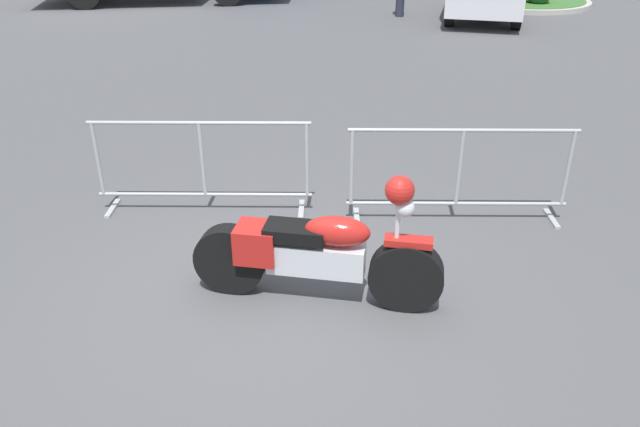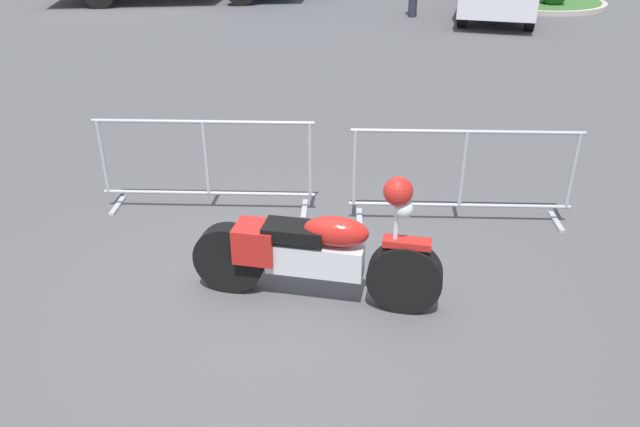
# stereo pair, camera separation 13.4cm
# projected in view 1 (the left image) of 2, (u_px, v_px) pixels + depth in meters

# --- Properties ---
(ground_plane) EXTENTS (120.00, 120.00, 0.00)m
(ground_plane) POSITION_uv_depth(u_px,v_px,m) (276.00, 299.00, 5.61)
(ground_plane) COLOR #4C4C4F
(motorcycle) EXTENTS (2.22, 0.42, 1.25)m
(motorcycle) POSITION_uv_depth(u_px,v_px,m) (316.00, 252.00, 5.40)
(motorcycle) COLOR black
(motorcycle) RESTS_ON ground
(crowd_barrier_near) EXTENTS (2.41, 0.60, 1.07)m
(crowd_barrier_near) POSITION_uv_depth(u_px,v_px,m) (203.00, 165.00, 6.88)
(crowd_barrier_near) COLOR #9EA0A5
(crowd_barrier_near) RESTS_ON ground
(crowd_barrier_far) EXTENTS (2.41, 0.60, 1.07)m
(crowd_barrier_far) POSITION_uv_depth(u_px,v_px,m) (459.00, 174.00, 6.68)
(crowd_barrier_far) COLOR #9EA0A5
(crowd_barrier_far) RESTS_ON ground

